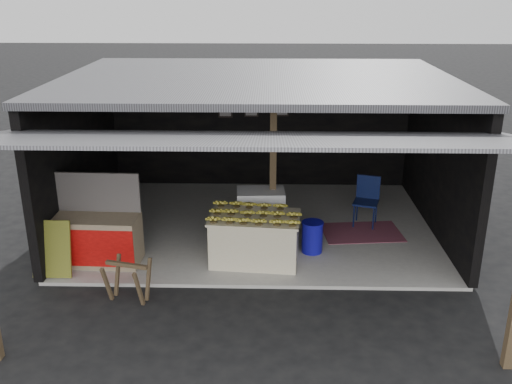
{
  "coord_description": "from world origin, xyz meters",
  "views": [
    {
      "loc": [
        0.24,
        -8.08,
        4.63
      ],
      "look_at": [
        -0.0,
        1.53,
        1.1
      ],
      "focal_mm": 40.0,
      "sensor_mm": 36.0,
      "label": 1
    }
  ],
  "objects_px": {
    "banana_table": "(255,239)",
    "sawhorse": "(127,277)",
    "neighbor_stall": "(96,237)",
    "water_barrel": "(312,238)",
    "white_crate": "(261,215)",
    "plastic_chair": "(367,196)"
  },
  "relations": [
    {
      "from": "banana_table",
      "to": "sawhorse",
      "type": "xyz_separation_m",
      "value": [
        -1.91,
        -1.28,
        -0.07
      ]
    },
    {
      "from": "white_crate",
      "to": "sawhorse",
      "type": "relative_size",
      "value": 1.38
    },
    {
      "from": "banana_table",
      "to": "water_barrel",
      "type": "bearing_deg",
      "value": 26.47
    },
    {
      "from": "banana_table",
      "to": "sawhorse",
      "type": "distance_m",
      "value": 2.3
    },
    {
      "from": "banana_table",
      "to": "neighbor_stall",
      "type": "height_order",
      "value": "neighbor_stall"
    },
    {
      "from": "banana_table",
      "to": "sawhorse",
      "type": "height_order",
      "value": "banana_table"
    },
    {
      "from": "banana_table",
      "to": "water_barrel",
      "type": "height_order",
      "value": "banana_table"
    },
    {
      "from": "banana_table",
      "to": "plastic_chair",
      "type": "relative_size",
      "value": 1.64
    },
    {
      "from": "sawhorse",
      "to": "water_barrel",
      "type": "height_order",
      "value": "sawhorse"
    },
    {
      "from": "banana_table",
      "to": "water_barrel",
      "type": "relative_size",
      "value": 2.94
    },
    {
      "from": "white_crate",
      "to": "water_barrel",
      "type": "relative_size",
      "value": 1.78
    },
    {
      "from": "banana_table",
      "to": "sawhorse",
      "type": "relative_size",
      "value": 2.28
    },
    {
      "from": "banana_table",
      "to": "plastic_chair",
      "type": "height_order",
      "value": "plastic_chair"
    },
    {
      "from": "banana_table",
      "to": "neighbor_stall",
      "type": "distance_m",
      "value": 2.73
    },
    {
      "from": "plastic_chair",
      "to": "sawhorse",
      "type": "bearing_deg",
      "value": -126.08
    },
    {
      "from": "neighbor_stall",
      "to": "plastic_chair",
      "type": "xyz_separation_m",
      "value": [
        4.92,
        1.83,
        0.12
      ]
    },
    {
      "from": "white_crate",
      "to": "plastic_chair",
      "type": "distance_m",
      "value": 2.25
    },
    {
      "from": "banana_table",
      "to": "neighbor_stall",
      "type": "bearing_deg",
      "value": -172.71
    },
    {
      "from": "white_crate",
      "to": "sawhorse",
      "type": "distance_m",
      "value": 2.98
    },
    {
      "from": "sawhorse",
      "to": "neighbor_stall",
      "type": "bearing_deg",
      "value": 139.42
    },
    {
      "from": "neighbor_stall",
      "to": "white_crate",
      "type": "bearing_deg",
      "value": 22.19
    },
    {
      "from": "neighbor_stall",
      "to": "banana_table",
      "type": "bearing_deg",
      "value": 4.21
    }
  ]
}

